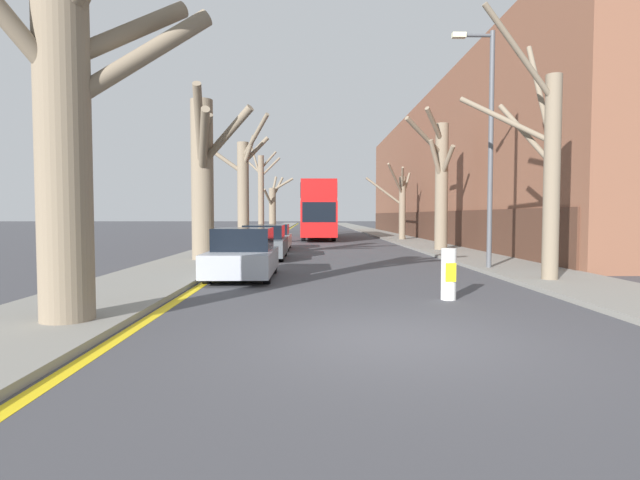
{
  "coord_description": "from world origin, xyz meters",
  "views": [
    {
      "loc": [
        -1.21,
        -7.28,
        1.84
      ],
      "look_at": [
        -0.58,
        25.85,
        0.2
      ],
      "focal_mm": 28.0,
      "sensor_mm": 36.0,
      "label": 1
    }
  ],
  "objects_px": {
    "street_tree_right_2": "(401,203)",
    "street_tree_left_3": "(261,191)",
    "street_tree_left_0": "(70,102)",
    "traffic_bollard": "(449,274)",
    "street_tree_left_4": "(273,205)",
    "parked_car_2": "(274,237)",
    "parked_car_1": "(264,243)",
    "street_tree_left_1": "(203,173)",
    "lamp_post": "(488,138)",
    "double_decker_bus": "(318,208)",
    "street_tree_right_1": "(440,182)",
    "street_tree_right_0": "(546,163)",
    "parked_car_0": "(243,255)",
    "street_tree_left_2": "(243,186)"
  },
  "relations": [
    {
      "from": "street_tree_left_0",
      "to": "street_tree_left_4",
      "type": "relative_size",
      "value": 1.2
    },
    {
      "from": "street_tree_right_2",
      "to": "street_tree_left_3",
      "type": "bearing_deg",
      "value": 149.83
    },
    {
      "from": "street_tree_left_3",
      "to": "parked_car_2",
      "type": "distance_m",
      "value": 15.67
    },
    {
      "from": "street_tree_left_0",
      "to": "traffic_bollard",
      "type": "xyz_separation_m",
      "value": [
        6.87,
        2.55,
        -3.1
      ]
    },
    {
      "from": "street_tree_left_2",
      "to": "street_tree_left_4",
      "type": "height_order",
      "value": "street_tree_left_2"
    },
    {
      "from": "street_tree_left_4",
      "to": "parked_car_0",
      "type": "xyz_separation_m",
      "value": [
        1.97,
        -38.02,
        -2.2
      ]
    },
    {
      "from": "street_tree_left_1",
      "to": "parked_car_2",
      "type": "xyz_separation_m",
      "value": [
        2.14,
        7.56,
        -2.81
      ]
    },
    {
      "from": "parked_car_0",
      "to": "street_tree_left_1",
      "type": "bearing_deg",
      "value": 114.37
    },
    {
      "from": "street_tree_left_0",
      "to": "parked_car_1",
      "type": "relative_size",
      "value": 1.63
    },
    {
      "from": "street_tree_left_0",
      "to": "double_decker_bus",
      "type": "bearing_deg",
      "value": 81.77
    },
    {
      "from": "parked_car_0",
      "to": "parked_car_2",
      "type": "xyz_separation_m",
      "value": [
        0.0,
        12.28,
        -0.04
      ]
    },
    {
      "from": "street_tree_left_3",
      "to": "traffic_bollard",
      "type": "bearing_deg",
      "value": -77.13
    },
    {
      "from": "street_tree_left_4",
      "to": "parked_car_2",
      "type": "distance_m",
      "value": 25.91
    },
    {
      "from": "street_tree_left_3",
      "to": "street_tree_right_1",
      "type": "distance_m",
      "value": 20.2
    },
    {
      "from": "street_tree_left_2",
      "to": "traffic_bollard",
      "type": "distance_m",
      "value": 21.47
    },
    {
      "from": "street_tree_left_0",
      "to": "parked_car_2",
      "type": "distance_m",
      "value": 19.06
    },
    {
      "from": "street_tree_left_3",
      "to": "parked_car_0",
      "type": "height_order",
      "value": "street_tree_left_3"
    },
    {
      "from": "street_tree_left_1",
      "to": "street_tree_right_1",
      "type": "distance_m",
      "value": 12.01
    },
    {
      "from": "parked_car_1",
      "to": "street_tree_right_2",
      "type": "bearing_deg",
      "value": 59.87
    },
    {
      "from": "parked_car_1",
      "to": "street_tree_left_4",
      "type": "bearing_deg",
      "value": 93.58
    },
    {
      "from": "street_tree_right_0",
      "to": "lamp_post",
      "type": "bearing_deg",
      "value": 99.7
    },
    {
      "from": "street_tree_left_1",
      "to": "street_tree_right_1",
      "type": "xyz_separation_m",
      "value": [
        10.63,
        5.6,
        0.07
      ]
    },
    {
      "from": "street_tree_left_0",
      "to": "street_tree_left_1",
      "type": "relative_size",
      "value": 1.14
    },
    {
      "from": "parked_car_1",
      "to": "traffic_bollard",
      "type": "relative_size",
      "value": 3.96
    },
    {
      "from": "street_tree_left_2",
      "to": "double_decker_bus",
      "type": "xyz_separation_m",
      "value": [
        4.7,
        8.08,
        -1.22
      ]
    },
    {
      "from": "parked_car_0",
      "to": "street_tree_right_0",
      "type": "bearing_deg",
      "value": -8.94
    },
    {
      "from": "street_tree_left_1",
      "to": "lamp_post",
      "type": "distance_m",
      "value": 10.41
    },
    {
      "from": "parked_car_2",
      "to": "street_tree_right_0",
      "type": "bearing_deg",
      "value": -58.59
    },
    {
      "from": "street_tree_right_1",
      "to": "parked_car_2",
      "type": "height_order",
      "value": "street_tree_right_1"
    },
    {
      "from": "street_tree_right_1",
      "to": "double_decker_bus",
      "type": "relative_size",
      "value": 0.61
    },
    {
      "from": "street_tree_left_4",
      "to": "street_tree_right_0",
      "type": "xyz_separation_m",
      "value": [
        10.26,
        -39.32,
        0.36
      ]
    },
    {
      "from": "parked_car_1",
      "to": "parked_car_2",
      "type": "height_order",
      "value": "parked_car_1"
    },
    {
      "from": "street_tree_left_3",
      "to": "lamp_post",
      "type": "bearing_deg",
      "value": -68.87
    },
    {
      "from": "double_decker_bus",
      "to": "lamp_post",
      "type": "bearing_deg",
      "value": -76.9
    },
    {
      "from": "street_tree_left_2",
      "to": "lamp_post",
      "type": "distance_m",
      "value": 17.53
    },
    {
      "from": "street_tree_left_0",
      "to": "traffic_bollard",
      "type": "height_order",
      "value": "street_tree_left_0"
    },
    {
      "from": "street_tree_right_2",
      "to": "street_tree_left_4",
      "type": "bearing_deg",
      "value": 121.98
    },
    {
      "from": "street_tree_left_2",
      "to": "street_tree_left_4",
      "type": "relative_size",
      "value": 1.28
    },
    {
      "from": "street_tree_right_0",
      "to": "double_decker_bus",
      "type": "bearing_deg",
      "value": 102.71
    },
    {
      "from": "street_tree_left_0",
      "to": "street_tree_right_0",
      "type": "relative_size",
      "value": 1.01
    },
    {
      "from": "street_tree_left_0",
      "to": "street_tree_right_1",
      "type": "xyz_separation_m",
      "value": [
        10.38,
        16.76,
        -0.14
      ]
    },
    {
      "from": "street_tree_left_3",
      "to": "lamp_post",
      "type": "distance_m",
      "value": 27.63
    },
    {
      "from": "parked_car_0",
      "to": "parked_car_2",
      "type": "height_order",
      "value": "parked_car_0"
    },
    {
      "from": "street_tree_left_3",
      "to": "parked_car_2",
      "type": "xyz_separation_m",
      "value": [
        2.18,
        -15.18,
        -3.2
      ]
    },
    {
      "from": "parked_car_1",
      "to": "double_decker_bus",
      "type": "bearing_deg",
      "value": 81.75
    },
    {
      "from": "street_tree_left_2",
      "to": "double_decker_bus",
      "type": "bearing_deg",
      "value": 59.78
    },
    {
      "from": "street_tree_left_3",
      "to": "traffic_bollard",
      "type": "xyz_separation_m",
      "value": [
        7.16,
        -31.36,
        -3.29
      ]
    },
    {
      "from": "double_decker_bus",
      "to": "parked_car_1",
      "type": "relative_size",
      "value": 2.57
    },
    {
      "from": "street_tree_left_3",
      "to": "parked_car_0",
      "type": "distance_m",
      "value": 27.73
    },
    {
      "from": "street_tree_left_3",
      "to": "street_tree_right_2",
      "type": "distance_m",
      "value": 12.4
    }
  ]
}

